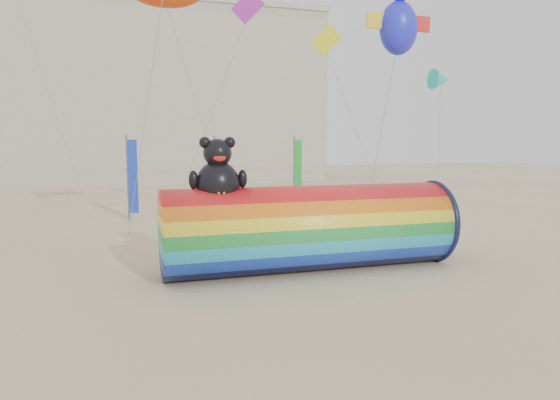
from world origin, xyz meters
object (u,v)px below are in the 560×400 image
object	(u,v)px
kite_handler	(361,227)
fabric_bundle	(384,245)
hotel_building	(62,94)
windsock_assembly	(309,226)

from	to	relation	value
kite_handler	fabric_bundle	xyz separation A→B (m)	(0.57, -1.11, -0.65)
fabric_bundle	kite_handler	bearing A→B (deg)	117.22
hotel_building	windsock_assembly	size ratio (longest dim) A/B	5.57
hotel_building	windsock_assembly	xyz separation A→B (m)	(12.98, -46.57, -8.65)
hotel_building	fabric_bundle	bearing A→B (deg)	-68.44
hotel_building	fabric_bundle	xyz separation A→B (m)	(17.46, -44.18, -10.14)
hotel_building	kite_handler	xyz separation A→B (m)	(16.89, -43.07, -9.49)
windsock_assembly	fabric_bundle	bearing A→B (deg)	28.05
windsock_assembly	fabric_bundle	xyz separation A→B (m)	(4.48, 2.39, -1.49)
hotel_building	windsock_assembly	world-z (taller)	hotel_building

